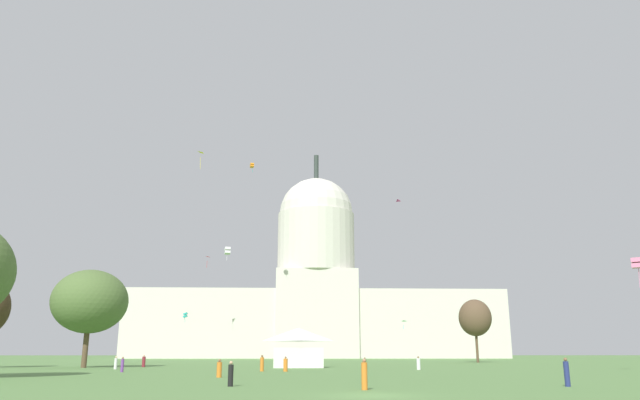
{
  "coord_description": "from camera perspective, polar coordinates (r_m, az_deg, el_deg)",
  "views": [
    {
      "loc": [
        -3.85,
        -30.77,
        2.09
      ],
      "look_at": [
        0.46,
        68.4,
        27.81
      ],
      "focal_mm": 33.05,
      "sensor_mm": 36.0,
      "label": 1
    }
  ],
  "objects": [
    {
      "name": "ground_plane",
      "position": [
        31.08,
        4.88,
        -18.33
      ],
      "size": [
        800.0,
        800.0,
        0.0
      ],
      "primitive_type": "plane",
      "color": "#567F42"
    },
    {
      "name": "capitol_building",
      "position": [
        218.93,
        -0.39,
        -9.15
      ],
      "size": [
        134.06,
        28.78,
        76.49
      ],
      "color": "beige",
      "rests_on": "ground_plane"
    },
    {
      "name": "event_tent",
      "position": [
        85.13,
        -2.12,
        -14.11
      ],
      "size": [
        7.29,
        4.92,
        5.43
      ],
      "rotation": [
        0.0,
        0.0,
        0.02
      ],
      "color": "white",
      "rests_on": "ground_plane"
    },
    {
      "name": "tree_west_mid",
      "position": [
        91.3,
        -21.38,
        -9.13
      ],
      "size": [
        11.59,
        11.38,
        13.62
      ],
      "color": "brown",
      "rests_on": "ground_plane"
    },
    {
      "name": "tree_east_far",
      "position": [
        131.66,
        14.78,
        -10.97
      ],
      "size": [
        8.22,
        7.82,
        13.05
      ],
      "color": "brown",
      "rests_on": "ground_plane"
    },
    {
      "name": "person_orange_front_right",
      "position": [
        35.27,
        4.32,
        -16.57
      ],
      "size": [
        0.46,
        0.46,
        1.73
      ],
      "rotation": [
        0.0,
        0.0,
        5.82
      ],
      "color": "orange",
      "rests_on": "ground_plane"
    },
    {
      "name": "person_orange_lawn_far_right",
      "position": [
        68.54,
        -3.36,
        -15.64
      ],
      "size": [
        0.6,
        0.6,
        1.63
      ],
      "rotation": [
        0.0,
        0.0,
        0.29
      ],
      "color": "orange",
      "rests_on": "ground_plane"
    },
    {
      "name": "person_purple_near_tree_east",
      "position": [
        69.55,
        -18.59,
        -14.9
      ],
      "size": [
        0.46,
        0.46,
        1.61
      ],
      "rotation": [
        0.0,
        0.0,
        3.86
      ],
      "color": "#703D93",
      "rests_on": "ground_plane"
    },
    {
      "name": "person_maroon_edge_east",
      "position": [
        92.6,
        -16.7,
        -14.76
      ],
      "size": [
        0.62,
        0.62,
        1.71
      ],
      "rotation": [
        0.0,
        0.0,
        0.39
      ],
      "color": "maroon",
      "rests_on": "ground_plane"
    },
    {
      "name": "person_navy_aisle_center",
      "position": [
        41.58,
        22.77,
        -15.19
      ],
      "size": [
        0.47,
        0.47,
        1.76
      ],
      "rotation": [
        0.0,
        0.0,
        3.91
      ],
      "color": "navy",
      "rests_on": "ground_plane"
    },
    {
      "name": "person_white_back_left",
      "position": [
        81.43,
        -19.17,
        -14.7
      ],
      "size": [
        0.51,
        0.51,
        1.61
      ],
      "rotation": [
        0.0,
        0.0,
        5.83
      ],
      "color": "silver",
      "rests_on": "ground_plane"
    },
    {
      "name": "person_olive_mid_center",
      "position": [
        78.29,
        4.36,
        -15.53
      ],
      "size": [
        0.51,
        0.51,
        1.46
      ],
      "rotation": [
        0.0,
        0.0,
        0.63
      ],
      "color": "olive",
      "rests_on": "ground_plane"
    },
    {
      "name": "person_white_mid_left",
      "position": [
        76.17,
        9.52,
        -15.36
      ],
      "size": [
        0.62,
        0.62,
        1.61
      ],
      "rotation": [
        0.0,
        0.0,
        3.55
      ],
      "color": "silver",
      "rests_on": "ground_plane"
    },
    {
      "name": "person_black_deep_crowd",
      "position": [
        39.18,
        -8.64,
        -16.37
      ],
      "size": [
        0.35,
        0.35,
        1.55
      ],
      "rotation": [
        0.0,
        0.0,
        3.19
      ],
      "color": "black",
      "rests_on": "ground_plane"
    },
    {
      "name": "person_orange_near_tent",
      "position": [
        53.11,
        -9.73,
        -15.84
      ],
      "size": [
        0.56,
        0.56,
        1.52
      ],
      "rotation": [
        0.0,
        0.0,
        1.95
      ],
      "color": "orange",
      "rests_on": "ground_plane"
    },
    {
      "name": "person_orange_near_tree_west",
      "position": [
        69.27,
        -5.64,
        -15.51
      ],
      "size": [
        0.54,
        0.54,
        1.79
      ],
      "rotation": [
        0.0,
        0.0,
        0.37
      ],
      "color": "orange",
      "rests_on": "ground_plane"
    },
    {
      "name": "kite_red_mid",
      "position": [
        189.56,
        -10.92,
        -5.53
      ],
      "size": [
        1.64,
        1.78,
        3.57
      ],
      "rotation": [
        0.0,
        0.0,
        4.02
      ],
      "color": "red"
    },
    {
      "name": "kite_green_low",
      "position": [
        180.33,
        8.07,
        -11.62
      ],
      "size": [
        1.63,
        1.57,
        2.26
      ],
      "rotation": [
        0.0,
        0.0,
        5.56
      ],
      "color": "green"
    },
    {
      "name": "kite_orange_high",
      "position": [
        181.83,
        -6.6,
        3.34
      ],
      "size": [
        1.35,
        1.42,
        2.92
      ],
      "rotation": [
        0.0,
        0.0,
        3.42
      ],
      "color": "orange"
    },
    {
      "name": "kite_white_mid",
      "position": [
        121.36,
        -8.95,
        -4.88
      ],
      "size": [
        1.36,
        1.42,
        2.75
      ],
      "rotation": [
        0.0,
        0.0,
        0.27
      ],
      "color": "white"
    },
    {
      "name": "kite_magenta_mid",
      "position": [
        134.41,
        7.38,
        -0.36
      ],
      "size": [
        1.62,
        1.94,
        0.41
      ],
      "rotation": [
        0.0,
        0.0,
        4.17
      ],
      "color": "#D1339E"
    },
    {
      "name": "kite_turquoise_low",
      "position": [
        157.43,
        -12.91,
        -10.81
      ],
      "size": [
        1.08,
        1.0,
        2.42
      ],
      "rotation": [
        0.0,
        0.0,
        1.5
      ],
      "color": "teal"
    },
    {
      "name": "kite_yellow_high",
      "position": [
        135.82,
        -11.32,
        4.38
      ],
      "size": [
        1.42,
        1.72,
        3.81
      ],
      "rotation": [
        0.0,
        0.0,
        0.99
      ],
      "color": "yellow"
    },
    {
      "name": "kite_pink_low",
      "position": [
        76.09,
        28.34,
        -5.4
      ],
      "size": [
        1.5,
        1.5,
        3.38
      ],
      "rotation": [
        0.0,
        0.0,
        2.5
      ],
      "color": "pink"
    }
  ]
}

